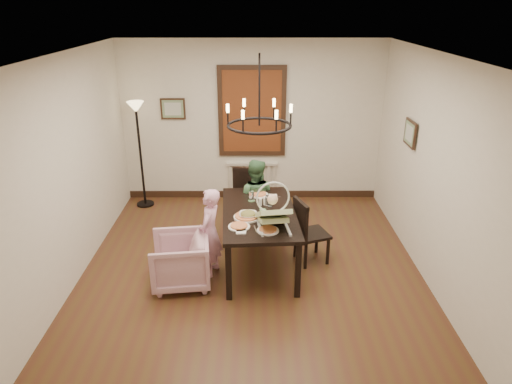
{
  "coord_description": "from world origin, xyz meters",
  "views": [
    {
      "loc": [
        0.04,
        -5.25,
        3.35
      ],
      "look_at": [
        0.06,
        0.22,
        1.05
      ],
      "focal_mm": 32.0,
      "sensor_mm": 36.0,
      "label": 1
    }
  ],
  "objects_px": {
    "dining_table": "(259,217)",
    "seated_man": "(255,206)",
    "baby_bouncer": "(273,212)",
    "drinking_glass": "(270,202)",
    "elderly_woman": "(210,240)",
    "chair_far": "(245,202)",
    "chair_right": "(312,230)",
    "floor_lamp": "(141,157)",
    "armchair": "(180,260)"
  },
  "relations": [
    {
      "from": "seated_man",
      "to": "baby_bouncer",
      "type": "distance_m",
      "value": 1.31
    },
    {
      "from": "chair_far",
      "to": "drinking_glass",
      "type": "xyz_separation_m",
      "value": [
        0.36,
        -0.81,
        0.36
      ]
    },
    {
      "from": "drinking_glass",
      "to": "elderly_woman",
      "type": "bearing_deg",
      "value": -153.58
    },
    {
      "from": "dining_table",
      "to": "seated_man",
      "type": "bearing_deg",
      "value": 90.61
    },
    {
      "from": "chair_right",
      "to": "floor_lamp",
      "type": "height_order",
      "value": "floor_lamp"
    },
    {
      "from": "dining_table",
      "to": "chair_far",
      "type": "relative_size",
      "value": 1.75
    },
    {
      "from": "drinking_glass",
      "to": "chair_right",
      "type": "bearing_deg",
      "value": -7.17
    },
    {
      "from": "armchair",
      "to": "baby_bouncer",
      "type": "height_order",
      "value": "baby_bouncer"
    },
    {
      "from": "elderly_woman",
      "to": "baby_bouncer",
      "type": "relative_size",
      "value": 1.65
    },
    {
      "from": "chair_right",
      "to": "drinking_glass",
      "type": "distance_m",
      "value": 0.7
    },
    {
      "from": "chair_right",
      "to": "drinking_glass",
      "type": "relative_size",
      "value": 7.3
    },
    {
      "from": "seated_man",
      "to": "drinking_glass",
      "type": "height_order",
      "value": "seated_man"
    },
    {
      "from": "dining_table",
      "to": "chair_right",
      "type": "relative_size",
      "value": 1.87
    },
    {
      "from": "armchair",
      "to": "floor_lamp",
      "type": "relative_size",
      "value": 0.4
    },
    {
      "from": "chair_right",
      "to": "drinking_glass",
      "type": "height_order",
      "value": "chair_right"
    },
    {
      "from": "baby_bouncer",
      "to": "drinking_glass",
      "type": "height_order",
      "value": "baby_bouncer"
    },
    {
      "from": "chair_far",
      "to": "elderly_woman",
      "type": "distance_m",
      "value": 1.27
    },
    {
      "from": "dining_table",
      "to": "seated_man",
      "type": "distance_m",
      "value": 0.8
    },
    {
      "from": "elderly_woman",
      "to": "chair_right",
      "type": "bearing_deg",
      "value": 116.56
    },
    {
      "from": "elderly_woman",
      "to": "seated_man",
      "type": "height_order",
      "value": "seated_man"
    },
    {
      "from": "chair_right",
      "to": "seated_man",
      "type": "bearing_deg",
      "value": 28.86
    },
    {
      "from": "chair_far",
      "to": "seated_man",
      "type": "relative_size",
      "value": 0.96
    },
    {
      "from": "elderly_woman",
      "to": "seated_man",
      "type": "bearing_deg",
      "value": 163.42
    },
    {
      "from": "chair_far",
      "to": "baby_bouncer",
      "type": "bearing_deg",
      "value": -67.08
    },
    {
      "from": "chair_far",
      "to": "drinking_glass",
      "type": "relative_size",
      "value": 7.78
    },
    {
      "from": "elderly_woman",
      "to": "floor_lamp",
      "type": "xyz_separation_m",
      "value": [
        -1.37,
        2.21,
        0.4
      ]
    },
    {
      "from": "seated_man",
      "to": "baby_bouncer",
      "type": "bearing_deg",
      "value": 110.41
    },
    {
      "from": "seated_man",
      "to": "floor_lamp",
      "type": "relative_size",
      "value": 0.58
    },
    {
      "from": "armchair",
      "to": "drinking_glass",
      "type": "distance_m",
      "value": 1.41
    },
    {
      "from": "drinking_glass",
      "to": "armchair",
      "type": "bearing_deg",
      "value": -151.42
    },
    {
      "from": "armchair",
      "to": "seated_man",
      "type": "distance_m",
      "value": 1.57
    },
    {
      "from": "armchair",
      "to": "drinking_glass",
      "type": "bearing_deg",
      "value": 111.86
    },
    {
      "from": "dining_table",
      "to": "elderly_woman",
      "type": "distance_m",
      "value": 0.7
    },
    {
      "from": "seated_man",
      "to": "floor_lamp",
      "type": "height_order",
      "value": "floor_lamp"
    },
    {
      "from": "chair_far",
      "to": "seated_man",
      "type": "xyz_separation_m",
      "value": [
        0.15,
        -0.2,
        0.02
      ]
    },
    {
      "from": "chair_right",
      "to": "chair_far",
      "type": "bearing_deg",
      "value": 26.68
    },
    {
      "from": "chair_far",
      "to": "chair_right",
      "type": "height_order",
      "value": "chair_far"
    },
    {
      "from": "floor_lamp",
      "to": "elderly_woman",
      "type": "bearing_deg",
      "value": -58.21
    },
    {
      "from": "chair_right",
      "to": "elderly_woman",
      "type": "bearing_deg",
      "value": 83.31
    },
    {
      "from": "armchair",
      "to": "floor_lamp",
      "type": "height_order",
      "value": "floor_lamp"
    },
    {
      "from": "dining_table",
      "to": "chair_right",
      "type": "bearing_deg",
      "value": 3.67
    },
    {
      "from": "chair_right",
      "to": "baby_bouncer",
      "type": "distance_m",
      "value": 0.93
    },
    {
      "from": "dining_table",
      "to": "chair_right",
      "type": "height_order",
      "value": "chair_right"
    },
    {
      "from": "elderly_woman",
      "to": "chair_far",
      "type": "bearing_deg",
      "value": 173.91
    },
    {
      "from": "elderly_woman",
      "to": "seated_man",
      "type": "xyz_separation_m",
      "value": [
        0.58,
        1.0,
        0.02
      ]
    },
    {
      "from": "drinking_glass",
      "to": "floor_lamp",
      "type": "height_order",
      "value": "floor_lamp"
    },
    {
      "from": "dining_table",
      "to": "chair_far",
      "type": "height_order",
      "value": "chair_far"
    },
    {
      "from": "armchair",
      "to": "baby_bouncer",
      "type": "distance_m",
      "value": 1.33
    },
    {
      "from": "baby_bouncer",
      "to": "seated_man",
      "type": "bearing_deg",
      "value": 92.53
    },
    {
      "from": "chair_far",
      "to": "chair_right",
      "type": "xyz_separation_m",
      "value": [
        0.93,
        -0.88,
        -0.03
      ]
    }
  ]
}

